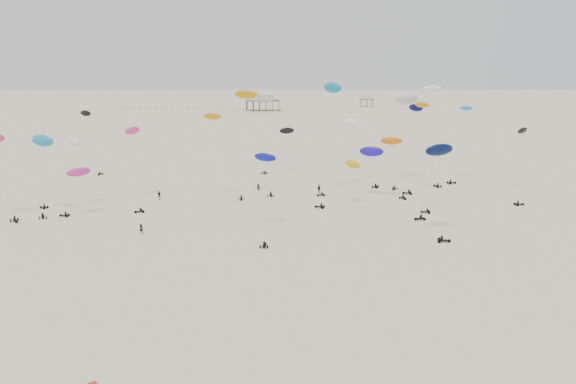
{
  "coord_description": "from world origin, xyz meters",
  "views": [
    {
      "loc": [
        -2.02,
        -3.93,
        27.85
      ],
      "look_at": [
        0.0,
        88.0,
        7.0
      ],
      "focal_mm": 35.0,
      "sensor_mm": 36.0,
      "label": 1
    }
  ],
  "objects_px": {
    "rig_0": "(220,139)",
    "rig_9": "(428,133)",
    "pavilion_main": "(263,104)",
    "pavilion_small": "(367,102)",
    "rig_4": "(376,158)",
    "spectator_0": "(141,234)"
  },
  "relations": [
    {
      "from": "pavilion_main",
      "to": "rig_9",
      "type": "distance_m",
      "value": 255.2
    },
    {
      "from": "rig_9",
      "to": "pavilion_main",
      "type": "bearing_deg",
      "value": -12.4
    },
    {
      "from": "rig_4",
      "to": "spectator_0",
      "type": "relative_size",
      "value": 5.6
    },
    {
      "from": "pavilion_main",
      "to": "spectator_0",
      "type": "relative_size",
      "value": 10.0
    },
    {
      "from": "rig_0",
      "to": "rig_9",
      "type": "height_order",
      "value": "rig_9"
    },
    {
      "from": "rig_9",
      "to": "spectator_0",
      "type": "bearing_deg",
      "value": 80.75
    },
    {
      "from": "rig_0",
      "to": "rig_4",
      "type": "distance_m",
      "value": 33.5
    },
    {
      "from": "rig_0",
      "to": "spectator_0",
      "type": "xyz_separation_m",
      "value": [
        -11.08,
        -26.74,
        -12.67
      ]
    },
    {
      "from": "rig_9",
      "to": "rig_4",
      "type": "bearing_deg",
      "value": 0.24
    },
    {
      "from": "pavilion_main",
      "to": "rig_0",
      "type": "bearing_deg",
      "value": -90.91
    },
    {
      "from": "pavilion_main",
      "to": "rig_4",
      "type": "distance_m",
      "value": 237.59
    },
    {
      "from": "pavilion_small",
      "to": "rig_4",
      "type": "distance_m",
      "value": 268.83
    },
    {
      "from": "pavilion_main",
      "to": "rig_9",
      "type": "bearing_deg",
      "value": -81.93
    },
    {
      "from": "rig_0",
      "to": "rig_9",
      "type": "bearing_deg",
      "value": 155.27
    },
    {
      "from": "rig_9",
      "to": "spectator_0",
      "type": "height_order",
      "value": "rig_9"
    },
    {
      "from": "rig_0",
      "to": "spectator_0",
      "type": "distance_m",
      "value": 31.59
    },
    {
      "from": "rig_0",
      "to": "pavilion_main",
      "type": "bearing_deg",
      "value": -92.74
    },
    {
      "from": "rig_4",
      "to": "rig_9",
      "type": "distance_m",
      "value": 19.32
    },
    {
      "from": "pavilion_main",
      "to": "pavilion_small",
      "type": "distance_m",
      "value": 76.16
    },
    {
      "from": "pavilion_main",
      "to": "spectator_0",
      "type": "xyz_separation_m",
      "value": [
        -14.83,
        -262.45,
        -4.22
      ]
    },
    {
      "from": "pavilion_small",
      "to": "rig_0",
      "type": "bearing_deg",
      "value": -105.51
    },
    {
      "from": "rig_0",
      "to": "spectator_0",
      "type": "height_order",
      "value": "rig_0"
    }
  ]
}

